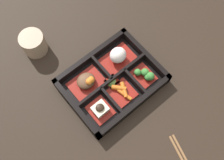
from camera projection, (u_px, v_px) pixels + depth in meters
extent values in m
plane|color=black|center=(112.00, 83.00, 0.78)|extent=(3.00, 3.00, 0.00)
cube|color=black|center=(112.00, 82.00, 0.78)|extent=(0.27, 0.21, 0.01)
cube|color=black|center=(135.00, 106.00, 0.74)|extent=(0.27, 0.01, 0.04)
cube|color=black|center=(91.00, 57.00, 0.79)|extent=(0.27, 0.01, 0.04)
cube|color=black|center=(76.00, 108.00, 0.73)|extent=(0.01, 0.21, 0.04)
cube|color=black|center=(145.00, 55.00, 0.79)|extent=(0.01, 0.21, 0.04)
cube|color=black|center=(112.00, 81.00, 0.76)|extent=(0.25, 0.01, 0.04)
cube|color=black|center=(111.00, 101.00, 0.74)|extent=(0.01, 0.09, 0.04)
cube|color=black|center=(135.00, 83.00, 0.76)|extent=(0.01, 0.09, 0.04)
cube|color=black|center=(102.00, 70.00, 0.78)|extent=(0.01, 0.09, 0.04)
cube|color=maroon|center=(86.00, 83.00, 0.77)|extent=(0.10, 0.07, 0.01)
ellipsoid|color=brown|center=(86.00, 81.00, 0.75)|extent=(0.05, 0.05, 0.03)
sphere|color=orange|center=(91.00, 80.00, 0.74)|extent=(0.02, 0.02, 0.02)
sphere|color=orange|center=(89.00, 82.00, 0.73)|extent=(0.02, 0.02, 0.02)
cube|color=maroon|center=(118.00, 59.00, 0.80)|extent=(0.10, 0.07, 0.01)
ellipsoid|color=silver|center=(118.00, 55.00, 0.77)|extent=(0.05, 0.05, 0.05)
cube|color=maroon|center=(100.00, 110.00, 0.74)|extent=(0.06, 0.07, 0.01)
cube|color=beige|center=(100.00, 109.00, 0.73)|extent=(0.04, 0.04, 0.02)
ellipsoid|color=black|center=(100.00, 108.00, 0.71)|extent=(0.02, 0.02, 0.01)
cube|color=maroon|center=(123.00, 92.00, 0.76)|extent=(0.07, 0.07, 0.01)
cylinder|color=#D1661E|center=(125.00, 95.00, 0.75)|extent=(0.02, 0.05, 0.01)
cylinder|color=#D1661E|center=(124.00, 90.00, 0.75)|extent=(0.03, 0.05, 0.01)
cylinder|color=#D1661E|center=(119.00, 88.00, 0.75)|extent=(0.04, 0.04, 0.01)
cube|color=maroon|center=(143.00, 76.00, 0.78)|extent=(0.05, 0.07, 0.01)
sphere|color=#387A33|center=(150.00, 76.00, 0.76)|extent=(0.03, 0.03, 0.03)
sphere|color=#387A33|center=(138.00, 72.00, 0.77)|extent=(0.02, 0.02, 0.02)
sphere|color=#387A33|center=(148.00, 77.00, 0.76)|extent=(0.02, 0.02, 0.02)
sphere|color=#387A33|center=(145.00, 72.00, 0.77)|extent=(0.02, 0.02, 0.02)
cube|color=maroon|center=(112.00, 82.00, 0.77)|extent=(0.04, 0.03, 0.01)
cylinder|color=#75A84C|center=(113.00, 81.00, 0.77)|extent=(0.02, 0.02, 0.01)
cylinder|color=#75A84C|center=(112.00, 82.00, 0.76)|extent=(0.02, 0.02, 0.01)
cylinder|color=#75A84C|center=(109.00, 82.00, 0.76)|extent=(0.02, 0.02, 0.00)
cylinder|color=#75A84C|center=(112.00, 83.00, 0.76)|extent=(0.02, 0.02, 0.00)
cylinder|color=gray|center=(34.00, 43.00, 0.79)|extent=(0.07, 0.07, 0.07)
cylinder|color=#597A38|center=(31.00, 38.00, 0.77)|extent=(0.06, 0.06, 0.01)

